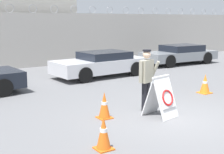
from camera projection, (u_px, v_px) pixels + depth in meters
name	position (u px, v px, depth m)	size (l,w,h in m)	color
ground_plane	(174.00, 117.00, 8.55)	(90.00, 90.00, 0.00)	slate
perimeter_wall	(34.00, 40.00, 17.47)	(36.00, 0.30, 3.46)	#ADA8A0
building_block	(8.00, 20.00, 20.63)	(6.91, 6.44, 5.24)	beige
barricade_sign	(162.00, 97.00, 8.55)	(0.82, 0.91, 1.14)	white
security_guard	(146.00, 77.00, 9.05)	(0.69, 0.36, 1.80)	black
traffic_cone_near	(104.00, 133.00, 6.40)	(0.35, 0.35, 0.72)	orange
traffic_cone_mid	(205.00, 84.00, 11.32)	(0.42, 0.42, 0.70)	orange
traffic_cone_far	(104.00, 105.00, 8.43)	(0.37, 0.37, 0.73)	orange
parked_car_rear_sedan	(101.00, 64.00, 14.62)	(4.61, 2.15, 1.16)	black
parked_car_far_side	(179.00, 54.00, 18.72)	(4.78, 2.06, 1.14)	black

